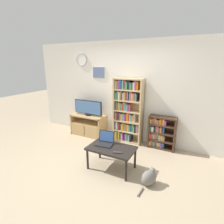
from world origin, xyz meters
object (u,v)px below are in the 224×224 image
(television, at_px, (88,108))
(remote_near_laptop, at_px, (117,152))
(laptop, at_px, (105,141))
(tv_stand, at_px, (88,125))
(cat, at_px, (149,177))
(bookshelf_tall, at_px, (127,111))
(bookshelf_short, at_px, (160,132))
(coffee_table, at_px, (111,150))

(television, height_order, remote_near_laptop, television)
(laptop, bearing_deg, tv_stand, 130.94)
(tv_stand, distance_m, cat, 2.58)
(laptop, bearing_deg, cat, -18.17)
(laptop, bearing_deg, bookshelf_tall, 86.38)
(bookshelf_short, bearing_deg, tv_stand, -176.10)
(coffee_table, relative_size, laptop, 2.54)
(tv_stand, height_order, bookshelf_tall, bookshelf_tall)
(tv_stand, height_order, laptop, laptop)
(remote_near_laptop, height_order, cat, remote_near_laptop)
(tv_stand, relative_size, bookshelf_tall, 0.59)
(television, height_order, bookshelf_short, television)
(bookshelf_tall, distance_m, laptop, 1.29)
(tv_stand, relative_size, television, 1.13)
(coffee_table, xyz_separation_m, cat, (0.81, -0.13, -0.27))
(coffee_table, bearing_deg, cat, -9.03)
(bookshelf_tall, relative_size, cat, 3.05)
(television, xyz_separation_m, laptop, (1.19, -1.12, -0.30))
(cat, bearing_deg, laptop, -165.34)
(television, bearing_deg, remote_near_laptop, -40.54)
(coffee_table, bearing_deg, tv_stand, 139.16)
(cat, bearing_deg, bookshelf_tall, 152.18)
(tv_stand, distance_m, bookshelf_short, 2.05)
(laptop, distance_m, cat, 1.08)
(bookshelf_short, bearing_deg, remote_near_laptop, -106.89)
(coffee_table, xyz_separation_m, remote_near_laptop, (0.20, -0.14, 0.06))
(television, height_order, bookshelf_tall, bookshelf_tall)
(tv_stand, relative_size, cat, 1.80)
(laptop, bearing_deg, bookshelf_short, 50.40)
(television, distance_m, remote_near_laptop, 2.10)
(coffee_table, bearing_deg, remote_near_laptop, -35.86)
(tv_stand, xyz_separation_m, coffee_table, (1.39, -1.21, 0.11))
(tv_stand, bearing_deg, television, -11.25)
(bookshelf_short, xyz_separation_m, remote_near_laptop, (-0.45, -1.49, 0.07))
(coffee_table, bearing_deg, television, 138.83)
(bookshelf_tall, distance_m, cat, 1.93)
(television, relative_size, bookshelf_short, 1.07)
(tv_stand, relative_size, remote_near_laptop, 6.02)
(tv_stand, bearing_deg, cat, -31.19)
(bookshelf_short, relative_size, cat, 1.49)
(tv_stand, xyz_separation_m, television, (0.02, -0.00, 0.52))
(bookshelf_tall, bearing_deg, tv_stand, -173.51)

